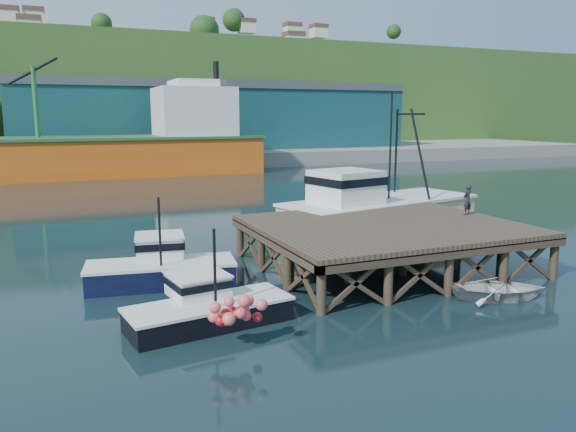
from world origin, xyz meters
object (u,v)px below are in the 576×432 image
boat_black (207,306)px  dinghy (499,289)px  boat_navy (161,266)px  trawler (376,206)px  dockworker (467,200)px

boat_black → dinghy: 11.52m
boat_navy → boat_black: boat_navy is taller
boat_navy → dinghy: size_ratio=1.78×
trawler → dinghy: size_ratio=3.65×
dinghy → dockworker: size_ratio=2.34×
boat_black → dockworker: (14.86, 4.29, 2.26)m
boat_navy → boat_black: (0.59, -5.38, -0.14)m
trawler → boat_black: bearing=-154.4°
boat_navy → boat_black: size_ratio=1.10×
trawler → dinghy: bearing=-111.4°
boat_navy → trawler: size_ratio=0.49×
dockworker → boat_navy: bearing=-22.7°
boat_navy → trawler: bearing=28.8°
boat_black → dinghy: (11.36, -1.89, -0.27)m
dockworker → trawler: bearing=-94.3°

